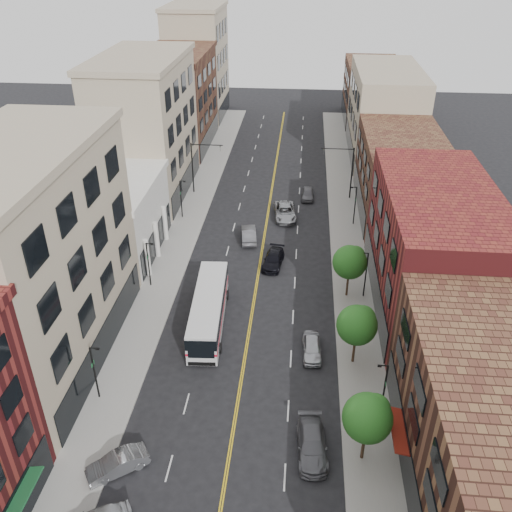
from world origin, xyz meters
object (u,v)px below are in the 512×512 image
(car_parked_far, at_px, (312,348))
(car_lane_b, at_px, (285,212))
(car_angle_b, at_px, (117,464))
(car_lane_c, at_px, (308,194))
(car_parked_mid, at_px, (312,445))
(city_bus, at_px, (209,308))
(car_lane_a, at_px, (273,260))
(car_lane_behind, at_px, (249,234))

(car_parked_far, distance_m, car_lane_b, 26.70)
(car_angle_b, relative_size, car_lane_c, 1.04)
(car_parked_mid, distance_m, car_lane_c, 43.22)
(city_bus, xyz_separation_m, car_parked_far, (9.65, -3.47, -1.13))
(car_lane_a, xyz_separation_m, car_lane_c, (3.67, 18.14, -0.01))
(car_lane_a, bearing_deg, car_angle_b, -100.60)
(car_angle_b, xyz_separation_m, car_parked_mid, (13.20, 2.76, 0.04))
(car_angle_b, distance_m, car_lane_c, 47.66)
(car_lane_behind, bearing_deg, car_parked_mid, 95.97)
(car_lane_behind, bearing_deg, car_angle_b, 72.50)
(car_lane_b, bearing_deg, car_lane_a, -100.29)
(car_angle_b, distance_m, car_lane_a, 29.22)
(car_parked_mid, relative_size, car_lane_a, 1.05)
(car_angle_b, bearing_deg, city_bus, 132.97)
(car_parked_mid, relative_size, car_lane_b, 0.86)
(car_parked_far, relative_size, car_lane_a, 0.85)
(city_bus, distance_m, car_angle_b, 17.15)
(car_lane_behind, bearing_deg, car_lane_c, -126.89)
(car_angle_b, height_order, car_lane_a, car_lane_a)
(city_bus, bearing_deg, car_lane_a, 60.86)
(car_parked_far, bearing_deg, car_lane_b, 95.30)
(car_angle_b, height_order, car_parked_mid, car_parked_mid)
(car_lane_behind, xyz_separation_m, car_lane_a, (3.30, -5.53, -0.08))
(car_lane_a, relative_size, car_lane_c, 1.19)
(car_parked_far, xyz_separation_m, car_lane_behind, (-7.60, 20.09, 0.08))
(car_parked_mid, height_order, car_lane_b, car_lane_b)
(car_parked_far, bearing_deg, city_bus, 157.97)
(car_lane_c, bearing_deg, city_bus, -106.43)
(car_lane_behind, relative_size, car_lane_c, 1.17)
(car_angle_b, distance_m, car_lane_b, 40.90)
(car_parked_mid, bearing_deg, city_bus, 120.27)
(car_lane_b, bearing_deg, car_lane_behind, -129.14)
(car_lane_b, relative_size, car_lane_c, 1.44)
(car_lane_behind, bearing_deg, car_parked_far, 102.75)
(car_parked_far, relative_size, car_lane_c, 1.02)
(car_lane_behind, xyz_separation_m, car_lane_b, (4.08, 6.38, 0.03))
(car_lane_a, bearing_deg, car_lane_behind, 127.96)
(car_parked_far, bearing_deg, car_lane_c, 88.83)
(car_parked_mid, distance_m, car_lane_b, 37.15)
(car_lane_c, bearing_deg, car_lane_behind, -118.21)
(city_bus, bearing_deg, car_angle_b, -105.38)
(car_angle_b, xyz_separation_m, car_lane_behind, (5.60, 33.36, 0.09))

